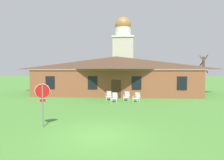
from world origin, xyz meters
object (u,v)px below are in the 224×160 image
(lawn_chair_by_porch, at_px, (109,96))
(lawn_chair_middle, at_px, (137,97))
(lawn_chair_near_door, at_px, (115,97))
(lawn_chair_left_end, at_px, (127,96))
(stop_sign, at_px, (43,97))

(lawn_chair_by_porch, relative_size, lawn_chair_middle, 1.00)
(lawn_chair_near_door, height_order, lawn_chair_left_end, same)
(stop_sign, xyz_separation_m, lawn_chair_by_porch, (2.81, 9.76, -1.22))
(lawn_chair_middle, bearing_deg, lawn_chair_near_door, -174.84)
(lawn_chair_by_porch, relative_size, lawn_chair_left_end, 1.00)
(lawn_chair_near_door, relative_size, lawn_chair_middle, 1.00)
(lawn_chair_left_end, relative_size, lawn_chair_middle, 1.00)
(lawn_chair_near_door, bearing_deg, lawn_chair_left_end, 38.87)
(stop_sign, distance_m, lawn_chair_near_door, 9.34)
(lawn_chair_near_door, distance_m, lawn_chair_middle, 2.24)
(lawn_chair_by_porch, height_order, lawn_chair_near_door, same)
(lawn_chair_near_door, height_order, lawn_chair_middle, same)
(stop_sign, xyz_separation_m, lawn_chair_left_end, (4.71, 9.56, -1.22))
(lawn_chair_left_end, bearing_deg, lawn_chair_by_porch, 173.95)
(lawn_chair_by_porch, relative_size, lawn_chair_near_door, 1.00)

